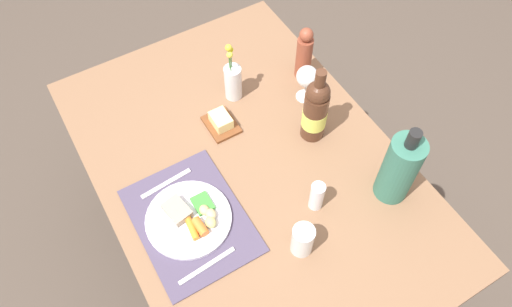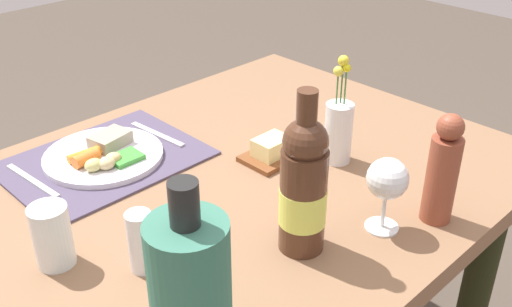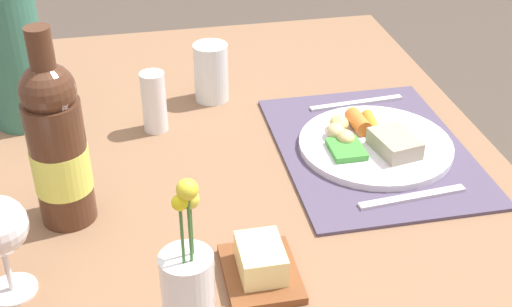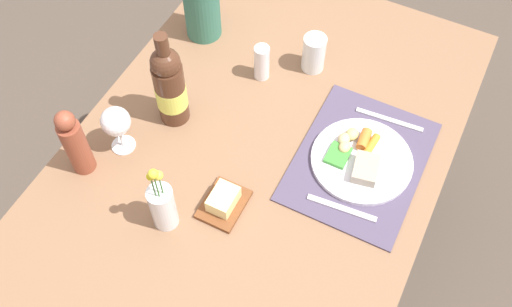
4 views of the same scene
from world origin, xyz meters
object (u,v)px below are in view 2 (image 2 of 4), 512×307
Objects in this scene: dinner_plate at (104,154)px; water_tumbler at (53,239)px; pepper_mill at (443,171)px; flower_vase at (338,129)px; wine_bottle at (303,187)px; butter_dish at (273,152)px; dining_table at (207,229)px; cooler_bottle at (191,303)px; wine_glass at (387,181)px; fork at (157,134)px; knife at (32,181)px; salt_shaker at (141,242)px.

dinner_plate is 0.36m from water_tumbler.
water_tumbler is 0.71m from pepper_mill.
flower_vase is 0.80× the size of wine_bottle.
wine_bottle is 0.34m from butter_dish.
dinner_plate is 2.07× the size of butter_dish.
dining_table is 0.51m from pepper_mill.
cooler_bottle reaches higher than wine_bottle.
dinner_plate is 0.73m from pepper_mill.
wine_glass is at bearing -28.53° from pepper_mill.
wine_bottle is 0.28m from pepper_mill.
pepper_mill reaches higher than water_tumbler.
wine_glass is 0.34m from butter_dish.
water_tumbler is (0.41, 0.26, 0.04)m from fork.
knife is 0.85× the size of pepper_mill.
flower_vase is at bearing 135.93° from dinner_plate.
wine_bottle is (-0.25, 0.54, 0.12)m from knife.
knife is at bearing -88.74° from salt_shaker.
cooler_bottle is at bearing -3.79° from pepper_mill.
cooler_bottle is at bearing 71.49° from salt_shaker.
dinner_plate is (0.08, -0.26, 0.11)m from dining_table.
flower_vase is at bearing 169.38° from water_tumbler.
pepper_mill is 0.40m from butter_dish.
pepper_mill reaches higher than dinner_plate.
dining_table is at bearing -0.98° from butter_dish.
salt_shaker is at bearing 87.05° from knife.
salt_shaker is at bearing 0.08° from flower_vase.
dining_table is at bearing 177.99° from water_tumbler.
flower_vase reaches higher than knife.
water_tumbler is 0.38× the size of wine_bottle.
dinner_plate is 2.32× the size of water_tumbler.
cooler_bottle is at bearing 68.93° from dinner_plate.
fork is 1.56× the size of water_tumbler.
butter_dish is at bearing -45.48° from flower_vase.
butter_dish is at bearing -146.11° from cooler_bottle.
wine_bottle is at bearing -26.58° from pepper_mill.
knife is (0.16, -0.02, -0.01)m from dinner_plate.
wine_bottle is at bearing 91.92° from dining_table.
dinner_plate is at bearing -80.50° from wine_bottle.
fork is 0.95× the size of knife.
wine_bottle is (-0.34, 0.27, 0.08)m from water_tumbler.
butter_dish is (-0.19, -0.26, -0.11)m from wine_bottle.
dining_table is at bearing -131.98° from cooler_bottle.
dinner_plate is 1.08× the size of flower_vase.
knife is 0.62× the size of wine_bottle.
pepper_mill is at bearing 176.21° from cooler_bottle.
butter_dish is (-0.04, -0.33, -0.08)m from wine_glass.
flower_vase is (-0.22, 0.38, 0.07)m from fork.
cooler_bottle is 0.33m from wine_bottle.
dining_table is at bearing 106.73° from dinner_plate.
pepper_mill is (-0.26, 0.38, 0.20)m from dining_table.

